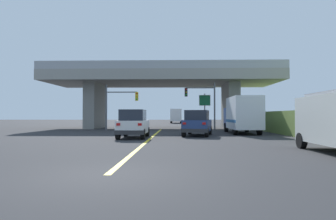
{
  "coord_description": "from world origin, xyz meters",
  "views": [
    {
      "loc": [
        1.89,
        -8.15,
        1.6
      ],
      "look_at": [
        1.13,
        16.54,
        2.05
      ],
      "focal_mm": 32.66,
      "sensor_mm": 36.0,
      "label": 1
    }
  ],
  "objects_px": {
    "suv_lead": "(133,124)",
    "suv_crossing": "(197,123)",
    "traffic_signal_farside": "(118,102)",
    "traffic_signal_nearside": "(204,99)",
    "semi_truck_distant": "(176,116)",
    "highway_sign": "(205,104)",
    "box_truck": "(242,115)"
  },
  "relations": [
    {
      "from": "suv_crossing",
      "to": "traffic_signal_farside",
      "type": "height_order",
      "value": "traffic_signal_farside"
    },
    {
      "from": "box_truck",
      "to": "traffic_signal_nearside",
      "type": "distance_m",
      "value": 7.35
    },
    {
      "from": "box_truck",
      "to": "traffic_signal_farside",
      "type": "distance_m",
      "value": 13.96
    },
    {
      "from": "suv_crossing",
      "to": "box_truck",
      "type": "bearing_deg",
      "value": 44.76
    },
    {
      "from": "traffic_signal_nearside",
      "to": "semi_truck_distant",
      "type": "height_order",
      "value": "traffic_signal_nearside"
    },
    {
      "from": "suv_lead",
      "to": "box_truck",
      "type": "xyz_separation_m",
      "value": [
        8.9,
        5.6,
        0.66
      ]
    },
    {
      "from": "highway_sign",
      "to": "semi_truck_distant",
      "type": "distance_m",
      "value": 28.67
    },
    {
      "from": "suv_lead",
      "to": "suv_crossing",
      "type": "distance_m",
      "value": 5.46
    },
    {
      "from": "suv_crossing",
      "to": "traffic_signal_farside",
      "type": "bearing_deg",
      "value": 141.64
    },
    {
      "from": "suv_lead",
      "to": "semi_truck_distant",
      "type": "xyz_separation_m",
      "value": [
        2.84,
        43.22,
        0.56
      ]
    },
    {
      "from": "suv_lead",
      "to": "highway_sign",
      "type": "xyz_separation_m",
      "value": [
        6.4,
        14.81,
        2.01
      ]
    },
    {
      "from": "semi_truck_distant",
      "to": "traffic_signal_farside",
      "type": "bearing_deg",
      "value": -101.37
    },
    {
      "from": "traffic_signal_nearside",
      "to": "semi_truck_distant",
      "type": "xyz_separation_m",
      "value": [
        -3.23,
        31.07,
        -1.82
      ]
    },
    {
      "from": "traffic_signal_farside",
      "to": "suv_lead",
      "type": "bearing_deg",
      "value": -73.84
    },
    {
      "from": "suv_crossing",
      "to": "traffic_signal_farside",
      "type": "distance_m",
      "value": 12.52
    },
    {
      "from": "traffic_signal_farside",
      "to": "highway_sign",
      "type": "xyz_separation_m",
      "value": [
        9.86,
        2.88,
        -0.13
      ]
    },
    {
      "from": "highway_sign",
      "to": "box_truck",
      "type": "bearing_deg",
      "value": -74.85
    },
    {
      "from": "highway_sign",
      "to": "semi_truck_distant",
      "type": "bearing_deg",
      "value": 97.15
    },
    {
      "from": "suv_lead",
      "to": "traffic_signal_farside",
      "type": "bearing_deg",
      "value": 106.16
    },
    {
      "from": "traffic_signal_nearside",
      "to": "box_truck",
      "type": "bearing_deg",
      "value": -66.7
    },
    {
      "from": "traffic_signal_farside",
      "to": "highway_sign",
      "type": "relative_size",
      "value": 1.19
    },
    {
      "from": "traffic_signal_farside",
      "to": "semi_truck_distant",
      "type": "relative_size",
      "value": 0.74
    },
    {
      "from": "suv_lead",
      "to": "semi_truck_distant",
      "type": "height_order",
      "value": "semi_truck_distant"
    },
    {
      "from": "suv_crossing",
      "to": "traffic_signal_farside",
      "type": "xyz_separation_m",
      "value": [
        -8.19,
        9.22,
        2.14
      ]
    },
    {
      "from": "traffic_signal_farside",
      "to": "semi_truck_distant",
      "type": "height_order",
      "value": "traffic_signal_farside"
    },
    {
      "from": "traffic_signal_nearside",
      "to": "semi_truck_distant",
      "type": "distance_m",
      "value": 31.29
    },
    {
      "from": "box_truck",
      "to": "traffic_signal_farside",
      "type": "relative_size",
      "value": 1.35
    },
    {
      "from": "box_truck",
      "to": "traffic_signal_nearside",
      "type": "height_order",
      "value": "traffic_signal_nearside"
    },
    {
      "from": "suv_lead",
      "to": "semi_truck_distant",
      "type": "bearing_deg",
      "value": 86.25
    },
    {
      "from": "suv_crossing",
      "to": "highway_sign",
      "type": "relative_size",
      "value": 1.17
    },
    {
      "from": "suv_lead",
      "to": "traffic_signal_nearside",
      "type": "distance_m",
      "value": 13.8
    },
    {
      "from": "suv_lead",
      "to": "traffic_signal_farside",
      "type": "xyz_separation_m",
      "value": [
        -3.46,
        11.93,
        2.15
      ]
    }
  ]
}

